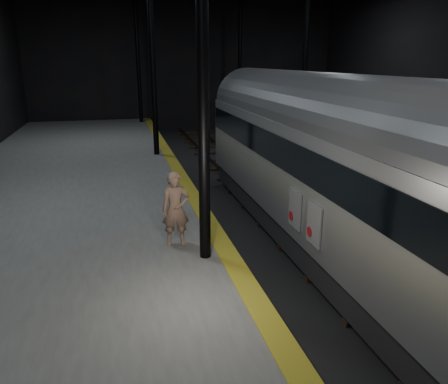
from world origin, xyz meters
name	(u,v)px	position (x,y,z in m)	size (l,w,h in m)	color
ground	(290,223)	(0.00, 0.00, 0.00)	(44.00, 44.00, 0.00)	black
platform_left	(61,229)	(-7.50, 0.00, 0.50)	(9.00, 43.80, 1.00)	#535250
tactile_strip	(197,203)	(-3.25, 0.00, 1.00)	(0.50, 43.80, 0.01)	olive
track	(290,221)	(0.00, 0.00, 0.07)	(2.40, 43.00, 0.24)	#3F3328
train	(352,171)	(0.00, -3.75, 2.80)	(2.81, 18.75, 5.01)	#AAADB3
woman	(176,209)	(-4.36, -3.13, 1.93)	(0.68, 0.45, 1.86)	#9C765F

